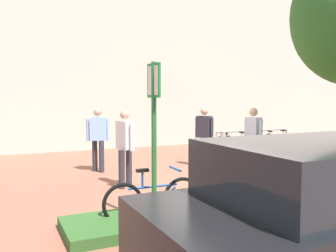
{
  "coord_description": "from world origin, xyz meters",
  "views": [
    {
      "loc": [
        -4.4,
        -6.82,
        1.96
      ],
      "look_at": [
        -0.3,
        1.94,
        1.23
      ],
      "focal_mm": 38.83,
      "sensor_mm": 36.0,
      "label": 1
    }
  ],
  "objects": [
    {
      "name": "bollard_steel",
      "position": [
        2.17,
        3.03,
        0.45
      ],
      "size": [
        0.16,
        0.16,
        0.9
      ],
      "primitive_type": "cylinder",
      "color": "#ADADB2",
      "rests_on": "ground"
    },
    {
      "name": "person_suited_dark",
      "position": [
        0.92,
        2.11,
        0.98
      ],
      "size": [
        0.39,
        0.56,
        1.72
      ],
      "color": "#2D2D38",
      "rests_on": "ground"
    },
    {
      "name": "bike_at_sign",
      "position": [
        -2.18,
        -1.52,
        0.35
      ],
      "size": [
        1.68,
        0.42,
        0.86
      ],
      "color": "black",
      "rests_on": "ground"
    },
    {
      "name": "person_shirt_blue",
      "position": [
        1.69,
        0.88,
        0.98
      ],
      "size": [
        0.34,
        0.6,
        1.72
      ],
      "color": "black",
      "rests_on": "ground"
    },
    {
      "name": "person_casual_tan",
      "position": [
        -1.88,
        0.81,
        0.98
      ],
      "size": [
        0.39,
        0.59,
        1.72
      ],
      "color": "#2D2D38",
      "rests_on": "ground"
    },
    {
      "name": "planter_strip",
      "position": [
        -0.14,
        -1.73,
        0.08
      ],
      "size": [
        7.0,
        1.1,
        0.16
      ],
      "primitive_type": "cube",
      "color": "#336028",
      "rests_on": "ground"
    },
    {
      "name": "building_facade",
      "position": [
        0.0,
        7.51,
        5.0
      ],
      "size": [
        28.0,
        1.2,
        10.0
      ],
      "primitive_type": "cube",
      "color": "beige",
      "rests_on": "ground"
    },
    {
      "name": "ground_plane",
      "position": [
        0.0,
        0.0,
        0.0
      ],
      "size": [
        60.0,
        60.0,
        0.0
      ],
      "primitive_type": "plane",
      "color": "#9E5B47"
    },
    {
      "name": "person_shirt_white",
      "position": [
        -2.01,
        2.73,
        0.98
      ],
      "size": [
        0.59,
        0.4,
        1.72
      ],
      "color": "#2D2D38",
      "rests_on": "ground"
    },
    {
      "name": "bike_rack_cluster",
      "position": [
        3.98,
        3.78,
        0.35
      ],
      "size": [
        3.21,
        1.62,
        0.83
      ],
      "color": "#99999E",
      "rests_on": "ground"
    },
    {
      "name": "parking_sign_post",
      "position": [
        -2.25,
        -1.73,
        1.64
      ],
      "size": [
        0.08,
        0.36,
        2.52
      ],
      "color": "#2D7238",
      "rests_on": "ground"
    }
  ]
}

